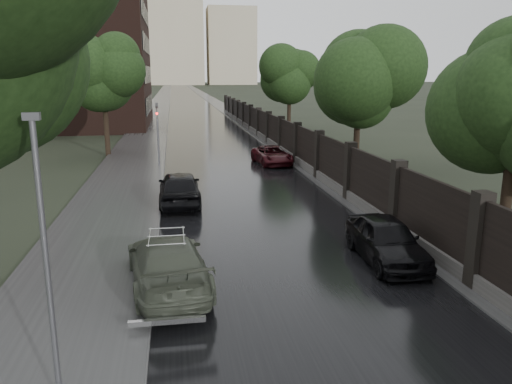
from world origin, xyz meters
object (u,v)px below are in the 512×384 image
at_px(lamp_post, 47,265).
at_px(hatchback_left, 179,188).
at_px(car_right_far, 272,155).
at_px(tree_left_far, 103,81).
at_px(tree_right_c, 289,83).
at_px(car_right_near, 386,240).
at_px(traffic_light, 158,129).
at_px(tree_right_b, 359,87).
at_px(volga_sedan, 168,263).

height_order(lamp_post, hatchback_left, lamp_post).
relative_size(hatchback_left, car_right_far, 1.07).
xyz_separation_m(tree_left_far, tree_right_c, (15.50, 10.00, -0.29)).
distance_m(tree_left_far, car_right_near, 25.64).
distance_m(tree_left_far, tree_right_c, 18.45).
xyz_separation_m(traffic_light, hatchback_left, (1.14, -9.60, -1.63)).
distance_m(lamp_post, car_right_near, 10.44).
bearing_deg(traffic_light, tree_right_c, 51.82).
bearing_deg(tree_right_c, car_right_near, -97.76).
bearing_deg(lamp_post, car_right_far, 70.45).
relative_size(tree_right_b, volga_sedan, 1.44).
height_order(tree_right_c, traffic_light, tree_right_c).
bearing_deg(hatchback_left, traffic_light, -83.52).
bearing_deg(hatchback_left, car_right_far, -122.86).
bearing_deg(car_right_far, tree_right_c, 67.45).
height_order(hatchback_left, car_right_near, hatchback_left).
xyz_separation_m(lamp_post, car_right_far, (8.31, 23.41, -2.09)).
relative_size(tree_right_b, lamp_post, 1.37).
relative_size(tree_right_c, volga_sedan, 1.44).
relative_size(lamp_post, car_right_near, 1.25).
xyz_separation_m(hatchback_left, car_right_far, (6.07, 9.51, -0.18)).
distance_m(tree_right_c, volga_sedan, 35.62).
xyz_separation_m(traffic_light, car_right_far, (7.21, -0.09, -1.81)).
distance_m(car_right_near, car_right_far, 17.60).
height_order(tree_right_b, hatchback_left, tree_right_b).
relative_size(tree_right_b, tree_right_c, 1.00).
bearing_deg(car_right_near, car_right_far, 91.98).
bearing_deg(volga_sedan, tree_left_far, -86.30).
relative_size(traffic_light, car_right_far, 0.95).
relative_size(tree_right_c, traffic_light, 1.75).
xyz_separation_m(lamp_post, traffic_light, (1.10, 23.49, -0.27)).
xyz_separation_m(hatchback_left, car_right_near, (6.20, -8.08, -0.07)).
relative_size(tree_left_far, hatchback_left, 1.64).
bearing_deg(tree_right_c, tree_left_far, -147.17).
bearing_deg(car_right_near, traffic_light, 114.10).
distance_m(volga_sedan, car_right_far, 19.60).
bearing_deg(tree_left_far, car_right_near, -64.04).
height_order(traffic_light, car_right_near, traffic_light).
xyz_separation_m(lamp_post, volga_sedan, (1.80, 4.93, -1.96)).
bearing_deg(tree_right_b, tree_left_far, 152.70).
bearing_deg(tree_right_b, hatchback_left, -148.21).
xyz_separation_m(tree_right_b, volga_sedan, (-11.10, -15.57, -4.24)).
bearing_deg(lamp_post, traffic_light, 87.32).
bearing_deg(tree_right_c, traffic_light, -128.18).
bearing_deg(car_right_far, hatchback_left, -128.18).
bearing_deg(lamp_post, car_right_near, 34.53).
bearing_deg(hatchback_left, car_right_near, 127.17).
bearing_deg(tree_right_b, traffic_light, 165.76).
bearing_deg(lamp_post, tree_right_b, 57.82).
relative_size(tree_right_b, car_right_far, 1.66).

